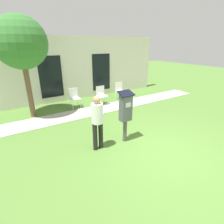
# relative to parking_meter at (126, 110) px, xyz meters

# --- Properties ---
(ground_plane) EXTENTS (40.00, 40.00, 0.00)m
(ground_plane) POSITION_rel_parking_meter_xyz_m (0.56, -1.21, -1.02)
(ground_plane) COLOR #517A33
(sidewalk) EXTENTS (12.00, 1.10, 0.02)m
(sidewalk) POSITION_rel_parking_meter_xyz_m (0.56, 2.82, -1.01)
(sidewalk) COLOR #B7B2A8
(sidewalk) RESTS_ON ground
(building_facade) EXTENTS (10.00, 0.26, 3.20)m
(building_facade) POSITION_rel_parking_meter_xyz_m (0.56, 5.11, 0.58)
(building_facade) COLOR silver
(building_facade) RESTS_ON ground
(parking_meter) EXTENTS (0.44, 0.31, 1.59)m
(parking_meter) POSITION_rel_parking_meter_xyz_m (0.00, 0.00, 0.00)
(parking_meter) COLOR #4C4C4C
(parking_meter) RESTS_ON ground
(person_standing) EXTENTS (0.32, 0.32, 1.58)m
(person_standing) POSITION_rel_parking_meter_xyz_m (-0.90, 0.06, -0.09)
(person_standing) COLOR black
(person_standing) RESTS_ON ground
(outdoor_chair_left) EXTENTS (0.44, 0.44, 0.90)m
(outdoor_chair_left) POSITION_rel_parking_meter_xyz_m (-0.18, 3.77, -0.49)
(outdoor_chair_left) COLOR white
(outdoor_chair_left) RESTS_ON ground
(outdoor_chair_middle) EXTENTS (0.44, 0.44, 0.90)m
(outdoor_chair_middle) POSITION_rel_parking_meter_xyz_m (1.10, 3.46, -0.49)
(outdoor_chair_middle) COLOR white
(outdoor_chair_middle) RESTS_ON ground
(outdoor_chair_right) EXTENTS (0.44, 0.44, 0.90)m
(outdoor_chair_right) POSITION_rel_parking_meter_xyz_m (2.38, 3.72, -0.49)
(outdoor_chair_right) COLOR white
(outdoor_chair_right) RESTS_ON ground
(tree) EXTENTS (1.90, 1.90, 3.82)m
(tree) POSITION_rel_parking_meter_xyz_m (-2.05, 3.64, 1.83)
(tree) COLOR brown
(tree) RESTS_ON ground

